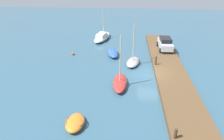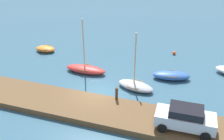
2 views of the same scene
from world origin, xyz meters
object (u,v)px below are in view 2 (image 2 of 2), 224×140
object	(u,v)px
mooring_post_mid_west	(117,94)
marker_buoy	(174,53)
rowboat_red	(86,69)
rowboat_grey	(136,85)
dinghy_orange	(45,49)
rowboat_blue	(171,75)
parked_car	(185,118)

from	to	relation	value
mooring_post_mid_west	marker_buoy	distance (m)	11.44
rowboat_red	rowboat_grey	xyz separation A→B (m)	(5.29, -1.41, -0.03)
rowboat_red	dinghy_orange	size ratio (longest dim) A/B	2.40
rowboat_red	mooring_post_mid_west	bearing A→B (deg)	-42.82
rowboat_blue	marker_buoy	bearing A→B (deg)	81.79
rowboat_blue	parked_car	bearing A→B (deg)	-88.74
mooring_post_mid_west	marker_buoy	bearing A→B (deg)	72.92
rowboat_blue	mooring_post_mid_west	distance (m)	6.55
dinghy_orange	mooring_post_mid_west	xyz separation A→B (m)	(10.70, -7.25, 0.68)
rowboat_red	parked_car	xyz separation A→B (m)	(9.69, -5.94, 0.95)
rowboat_blue	parked_car	distance (m)	7.50
rowboat_red	dinghy_orange	world-z (taller)	rowboat_red
parked_car	marker_buoy	size ratio (longest dim) A/B	10.28
rowboat_grey	rowboat_red	bearing A→B (deg)	177.68
parked_car	rowboat_blue	bearing A→B (deg)	101.69
rowboat_blue	rowboat_grey	world-z (taller)	rowboat_grey
rowboat_grey	mooring_post_mid_west	distance (m)	2.89
rowboat_red	dinghy_orange	distance (m)	7.08
mooring_post_mid_west	parked_car	world-z (taller)	parked_car
parked_car	mooring_post_mid_west	bearing A→B (deg)	159.64
rowboat_blue	dinghy_orange	xyz separation A→B (m)	(-14.37, 1.86, -0.04)
rowboat_blue	marker_buoy	xyz separation A→B (m)	(-0.32, 5.52, -0.17)
marker_buoy	parked_car	bearing A→B (deg)	-81.29
parked_car	marker_buoy	world-z (taller)	parked_car
rowboat_blue	marker_buoy	world-z (taller)	rowboat_blue
rowboat_blue	rowboat_grey	size ratio (longest dim) A/B	0.70
rowboat_grey	parked_car	distance (m)	6.39
rowboat_red	marker_buoy	xyz separation A→B (m)	(7.73, 6.84, -0.20)
dinghy_orange	mooring_post_mid_west	world-z (taller)	mooring_post_mid_west
marker_buoy	rowboat_blue	bearing A→B (deg)	-86.72
rowboat_blue	dinghy_orange	size ratio (longest dim) A/B	1.63
rowboat_blue	rowboat_grey	distance (m)	3.88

